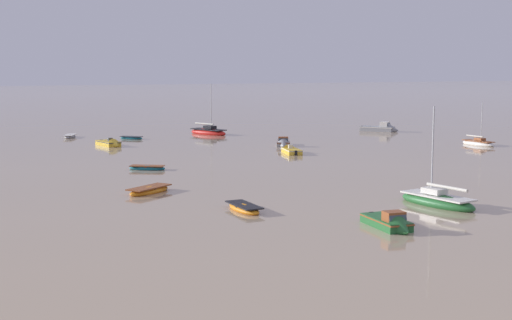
# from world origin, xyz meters

# --- Properties ---
(sailboat_moored_0) EXTENTS (4.53, 7.33, 7.86)m
(sailboat_moored_0) POSITION_xyz_m (21.94, 85.29, 0.34)
(sailboat_moored_0) COLOR red
(sailboat_moored_0) RESTS_ON ground
(sailboat_moored_1) EXTENTS (1.82, 5.17, 5.72)m
(sailboat_moored_1) POSITION_xyz_m (47.15, 56.13, 0.25)
(sailboat_moored_1) COLOR white
(sailboat_moored_1) RESTS_ON ground
(rowboat_moored_0) EXTENTS (1.38, 3.97, 0.63)m
(rowboat_moored_0) POSITION_xyz_m (2.32, 30.99, 0.17)
(rowboat_moored_0) COLOR orange
(rowboat_moored_0) RESTS_ON ground
(motorboat_moored_0) EXTENTS (2.49, 5.01, 1.64)m
(motorboat_moored_0) POSITION_xyz_m (4.65, 75.53, 0.23)
(motorboat_moored_0) COLOR gold
(motorboat_moored_0) RESTS_ON ground
(motorboat_moored_1) EXTENTS (2.59, 4.67, 1.52)m
(motorboat_moored_1) POSITION_xyz_m (21.50, 59.25, 0.21)
(motorboat_moored_1) COLOR gold
(motorboat_moored_1) RESTS_ON ground
(sailboat_moored_2) EXTENTS (2.90, 6.82, 7.41)m
(sailboat_moored_2) POSITION_xyz_m (15.58, 26.65, 0.32)
(sailboat_moored_2) COLOR #23602D
(sailboat_moored_2) RESTS_ON ground
(motorboat_moored_2) EXTENTS (2.11, 4.70, 1.73)m
(motorboat_moored_2) POSITION_xyz_m (7.97, 21.82, 0.26)
(motorboat_moored_2) COLOR #23602D
(motorboat_moored_2) RESTS_ON ground
(rowboat_moored_1) EXTENTS (2.76, 4.02, 0.60)m
(rowboat_moored_1) POSITION_xyz_m (2.39, 89.15, 0.16)
(rowboat_moored_1) COLOR gray
(rowboat_moored_1) RESTS_ON ground
(rowboat_moored_2) EXTENTS (4.44, 3.58, 0.68)m
(rowboat_moored_2) POSITION_xyz_m (-1.38, 40.74, 0.19)
(rowboat_moored_2) COLOR orange
(rowboat_moored_2) RESTS_ON ground
(motorboat_moored_3) EXTENTS (5.22, 5.98, 2.26)m
(motorboat_moored_3) POSITION_xyz_m (48.10, 77.77, 0.34)
(motorboat_moored_3) COLOR gray
(motorboat_moored_3) RESTS_ON ground
(motorboat_moored_4) EXTENTS (3.58, 4.87, 1.77)m
(motorboat_moored_4) POSITION_xyz_m (24.28, 66.16, 0.27)
(motorboat_moored_4) COLOR gray
(motorboat_moored_4) RESTS_ON ground
(rowboat_moored_3) EXTENTS (3.19, 3.14, 0.53)m
(rowboat_moored_3) POSITION_xyz_m (9.61, 83.34, 0.14)
(rowboat_moored_3) COLOR #197084
(rowboat_moored_3) RESTS_ON ground
(rowboat_moored_4) EXTENTS (3.64, 2.98, 0.56)m
(rowboat_moored_4) POSITION_xyz_m (2.43, 53.34, 0.15)
(rowboat_moored_4) COLOR #197084
(rowboat_moored_4) RESTS_ON ground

